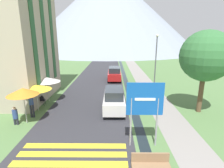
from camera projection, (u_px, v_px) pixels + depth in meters
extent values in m
plane|color=#517542|center=(117.00, 79.00, 24.65)|extent=(160.00, 160.00, 0.00)
cube|color=#2D2D33|center=(103.00, 67.00, 34.33)|extent=(6.40, 60.00, 0.01)
cube|color=gray|center=(134.00, 67.00, 34.28)|extent=(2.20, 60.00, 0.01)
cube|color=black|center=(122.00, 67.00, 34.30)|extent=(0.60, 60.00, 0.00)
cube|color=yellow|center=(69.00, 164.00, 8.01)|extent=(5.44, 0.44, 0.01)
cube|color=yellow|center=(72.00, 154.00, 8.69)|extent=(5.44, 0.44, 0.01)
cube|color=yellow|center=(75.00, 146.00, 9.36)|extent=(5.44, 0.44, 0.01)
cone|color=gray|center=(109.00, 12.00, 73.79)|extent=(72.91, 72.91, 32.35)
cube|color=tan|center=(12.00, 31.00, 15.39)|extent=(5.52, 7.60, 12.36)
cube|color=#285633|center=(33.00, 30.00, 13.35)|extent=(0.06, 0.70, 9.27)
cube|color=#285633|center=(44.00, 31.00, 15.37)|extent=(0.06, 0.70, 9.27)
cube|color=#285633|center=(52.00, 32.00, 17.39)|extent=(0.06, 0.70, 9.27)
cylinder|color=gray|center=(131.00, 122.00, 9.10)|extent=(0.10, 0.10, 2.70)
cylinder|color=gray|center=(157.00, 122.00, 9.09)|extent=(0.10, 0.10, 2.70)
cube|color=#1451AD|center=(145.00, 99.00, 8.74)|extent=(1.88, 0.05, 1.71)
cube|color=white|center=(145.00, 99.00, 8.71)|extent=(1.03, 0.02, 0.14)
cube|color=#846647|center=(150.00, 157.00, 7.83)|extent=(1.70, 0.08, 0.45)
cube|color=silver|center=(114.00, 101.00, 13.89)|extent=(1.61, 4.05, 0.84)
cube|color=#23282D|center=(114.00, 93.00, 13.50)|extent=(1.36, 2.23, 0.68)
cylinder|color=black|center=(105.00, 101.00, 15.22)|extent=(0.18, 0.60, 0.60)
cylinder|color=black|center=(123.00, 101.00, 15.21)|extent=(0.18, 0.60, 0.60)
cylinder|color=black|center=(104.00, 113.00, 12.80)|extent=(0.18, 0.60, 0.60)
cylinder|color=black|center=(124.00, 113.00, 12.78)|extent=(0.18, 0.60, 0.60)
cube|color=#A31919|center=(114.00, 75.00, 23.70)|extent=(1.71, 4.23, 0.84)
cube|color=#23282D|center=(114.00, 70.00, 23.30)|extent=(1.45, 2.33, 0.68)
cylinder|color=black|center=(109.00, 76.00, 25.08)|extent=(0.18, 0.60, 0.60)
cylinder|color=black|center=(120.00, 76.00, 25.06)|extent=(0.18, 0.60, 0.60)
cylinder|color=black|center=(108.00, 80.00, 22.54)|extent=(0.18, 0.60, 0.60)
cylinder|color=black|center=(121.00, 80.00, 22.53)|extent=(0.18, 0.60, 0.60)
cube|color=black|center=(43.00, 100.00, 14.87)|extent=(0.40, 0.40, 0.04)
cube|color=black|center=(41.00, 99.00, 14.64)|extent=(0.40, 0.04, 0.40)
cylinder|color=black|center=(42.00, 102.00, 15.09)|extent=(0.03, 0.03, 0.45)
cylinder|color=black|center=(46.00, 102.00, 15.09)|extent=(0.03, 0.03, 0.45)
cylinder|color=black|center=(40.00, 104.00, 14.76)|extent=(0.03, 0.03, 0.45)
cylinder|color=black|center=(44.00, 104.00, 14.76)|extent=(0.03, 0.03, 0.45)
cube|color=black|center=(42.00, 99.00, 15.12)|extent=(0.40, 0.40, 0.04)
cube|color=black|center=(41.00, 98.00, 14.90)|extent=(0.40, 0.04, 0.40)
cylinder|color=black|center=(41.00, 101.00, 15.35)|extent=(0.03, 0.03, 0.45)
cylinder|color=black|center=(45.00, 101.00, 15.34)|extent=(0.03, 0.03, 0.45)
cylinder|color=black|center=(39.00, 102.00, 15.02)|extent=(0.03, 0.03, 0.45)
cylinder|color=black|center=(43.00, 102.00, 15.02)|extent=(0.03, 0.03, 0.45)
cube|color=black|center=(30.00, 107.00, 13.47)|extent=(0.40, 0.40, 0.04)
cube|color=black|center=(28.00, 105.00, 13.24)|extent=(0.40, 0.04, 0.40)
cylinder|color=black|center=(29.00, 109.00, 13.69)|extent=(0.03, 0.03, 0.45)
cylinder|color=black|center=(33.00, 109.00, 13.69)|extent=(0.03, 0.03, 0.45)
cylinder|color=black|center=(27.00, 110.00, 13.37)|extent=(0.03, 0.03, 0.45)
cylinder|color=black|center=(31.00, 110.00, 13.36)|extent=(0.03, 0.03, 0.45)
cylinder|color=#B7B2A8|center=(25.00, 107.00, 11.60)|extent=(0.06, 0.06, 2.34)
cone|color=orange|center=(23.00, 91.00, 11.33)|extent=(2.00, 2.00, 0.46)
cylinder|color=#B7B2A8|center=(37.00, 98.00, 13.65)|extent=(0.06, 0.06, 2.03)
cone|color=yellow|center=(36.00, 87.00, 13.42)|extent=(2.32, 2.32, 0.39)
cylinder|color=#B7B2A8|center=(48.00, 90.00, 15.73)|extent=(0.06, 0.06, 2.12)
cone|color=silver|center=(47.00, 80.00, 15.48)|extent=(2.28, 2.28, 0.40)
cylinder|color=#282833|center=(15.00, 121.00, 11.61)|extent=(0.14, 0.14, 0.46)
cylinder|color=#282833|center=(18.00, 121.00, 11.61)|extent=(0.14, 0.14, 0.46)
cylinder|color=navy|center=(15.00, 114.00, 11.47)|extent=(0.32, 0.32, 0.60)
sphere|color=tan|center=(14.00, 108.00, 11.37)|extent=(0.22, 0.22, 0.22)
cylinder|color=#282833|center=(31.00, 111.00, 12.62)|extent=(0.14, 0.14, 0.99)
cylinder|color=#282833|center=(33.00, 111.00, 12.62)|extent=(0.14, 0.14, 0.99)
cylinder|color=navy|center=(31.00, 101.00, 12.42)|extent=(0.32, 0.32, 0.57)
sphere|color=#9E755B|center=(30.00, 96.00, 12.32)|extent=(0.22, 0.22, 0.22)
cylinder|color=#515156|center=(155.00, 65.00, 18.01)|extent=(0.12, 0.12, 5.70)
sphere|color=silver|center=(157.00, 36.00, 17.24)|extent=(0.28, 0.28, 0.28)
cylinder|color=brown|center=(201.00, 95.00, 13.40)|extent=(0.36, 0.36, 2.76)
sphere|color=#336B38|center=(206.00, 56.00, 12.64)|extent=(3.71, 3.71, 3.71)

